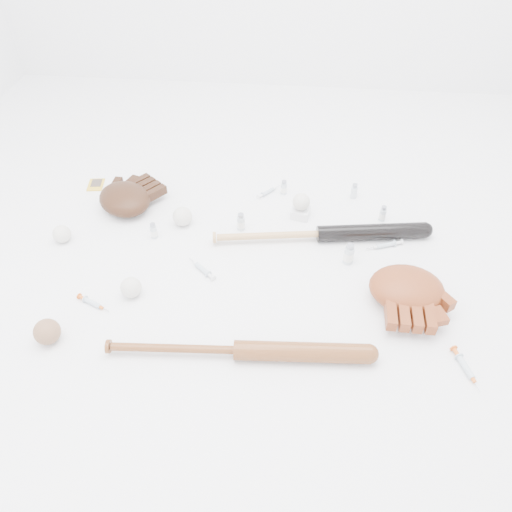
# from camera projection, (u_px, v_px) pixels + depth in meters

# --- Properties ---
(bat_dark) EXTENTS (0.84, 0.19, 0.06)m
(bat_dark) POSITION_uv_depth(u_px,v_px,m) (320.00, 234.00, 1.86)
(bat_dark) COLOR black
(bat_dark) RESTS_ON ground
(bat_wood) EXTENTS (0.82, 0.11, 0.06)m
(bat_wood) POSITION_uv_depth(u_px,v_px,m) (237.00, 350.00, 1.47)
(bat_wood) COLOR brown
(bat_wood) RESTS_ON ground
(glove_dark) EXTENTS (0.38, 0.38, 0.10)m
(glove_dark) POSITION_uv_depth(u_px,v_px,m) (125.00, 199.00, 1.99)
(glove_dark) COLOR black
(glove_dark) RESTS_ON ground
(glove_tan) EXTENTS (0.30, 0.30, 0.10)m
(glove_tan) POSITION_uv_depth(u_px,v_px,m) (407.00, 288.00, 1.63)
(glove_tan) COLOR maroon
(glove_tan) RESTS_ON ground
(trading_card) EXTENTS (0.08, 0.10, 0.00)m
(trading_card) POSITION_uv_depth(u_px,v_px,m) (96.00, 185.00, 2.14)
(trading_card) COLOR gold
(trading_card) RESTS_ON ground
(pedestal) EXTENTS (0.08, 0.08, 0.04)m
(pedestal) POSITION_uv_depth(u_px,v_px,m) (300.00, 212.00, 1.97)
(pedestal) COLOR white
(pedestal) RESTS_ON ground
(baseball_on_pedestal) EXTENTS (0.07, 0.07, 0.07)m
(baseball_on_pedestal) POSITION_uv_depth(u_px,v_px,m) (301.00, 202.00, 1.93)
(baseball_on_pedestal) COLOR silver
(baseball_on_pedestal) RESTS_ON pedestal
(baseball_left) EXTENTS (0.07, 0.07, 0.07)m
(baseball_left) POSITION_uv_depth(u_px,v_px,m) (62.00, 234.00, 1.85)
(baseball_left) COLOR silver
(baseball_left) RESTS_ON ground
(baseball_upper) EXTENTS (0.08, 0.08, 0.08)m
(baseball_upper) POSITION_uv_depth(u_px,v_px,m) (182.00, 216.00, 1.92)
(baseball_upper) COLOR silver
(baseball_upper) RESTS_ON ground
(baseball_mid) EXTENTS (0.07, 0.07, 0.07)m
(baseball_mid) POSITION_uv_depth(u_px,v_px,m) (131.00, 287.00, 1.65)
(baseball_mid) COLOR silver
(baseball_mid) RESTS_ON ground
(baseball_aged) EXTENTS (0.08, 0.08, 0.08)m
(baseball_aged) POSITION_uv_depth(u_px,v_px,m) (47.00, 332.00, 1.51)
(baseball_aged) COLOR brown
(baseball_aged) RESTS_ON ground
(syringe_0) EXTENTS (0.14, 0.08, 0.02)m
(syringe_0) POSITION_uv_depth(u_px,v_px,m) (93.00, 303.00, 1.64)
(syringe_0) COLOR #ADBCC6
(syringe_0) RESTS_ON ground
(syringe_1) EXTENTS (0.13, 0.12, 0.02)m
(syringe_1) POSITION_uv_depth(u_px,v_px,m) (202.00, 269.00, 1.75)
(syringe_1) COLOR #ADBCC6
(syringe_1) RESTS_ON ground
(syringe_2) EXTENTS (0.11, 0.12, 0.02)m
(syringe_2) POSITION_uv_depth(u_px,v_px,m) (268.00, 192.00, 2.09)
(syringe_2) COLOR #ADBCC6
(syringe_2) RESTS_ON ground
(syringe_3) EXTENTS (0.08, 0.17, 0.02)m
(syringe_3) POSITION_uv_depth(u_px,v_px,m) (466.00, 367.00, 1.45)
(syringe_3) COLOR #ADBCC6
(syringe_3) RESTS_ON ground
(syringe_4) EXTENTS (0.16, 0.08, 0.02)m
(syringe_4) POSITION_uv_depth(u_px,v_px,m) (386.00, 245.00, 1.84)
(syringe_4) COLOR #ADBCC6
(syringe_4) RESTS_ON ground
(vial_0) EXTENTS (0.03, 0.03, 0.07)m
(vial_0) POSITION_uv_depth(u_px,v_px,m) (354.00, 191.00, 2.05)
(vial_0) COLOR silver
(vial_0) RESTS_ON ground
(vial_1) EXTENTS (0.03, 0.03, 0.06)m
(vial_1) POSITION_uv_depth(u_px,v_px,m) (284.00, 187.00, 2.07)
(vial_1) COLOR silver
(vial_1) RESTS_ON ground
(vial_2) EXTENTS (0.03, 0.03, 0.07)m
(vial_2) POSITION_uv_depth(u_px,v_px,m) (241.00, 222.00, 1.90)
(vial_2) COLOR silver
(vial_2) RESTS_ON ground
(vial_3) EXTENTS (0.03, 0.03, 0.08)m
(vial_3) POSITION_uv_depth(u_px,v_px,m) (349.00, 254.00, 1.76)
(vial_3) COLOR silver
(vial_3) RESTS_ON ground
(vial_4) EXTENTS (0.03, 0.03, 0.07)m
(vial_4) POSITION_uv_depth(u_px,v_px,m) (154.00, 231.00, 1.87)
(vial_4) COLOR silver
(vial_4) RESTS_ON ground
(vial_5) EXTENTS (0.03, 0.03, 0.07)m
(vial_5) POSITION_uv_depth(u_px,v_px,m) (383.00, 213.00, 1.94)
(vial_5) COLOR silver
(vial_5) RESTS_ON ground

